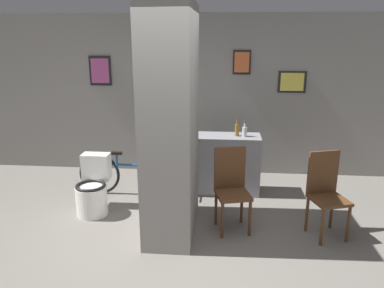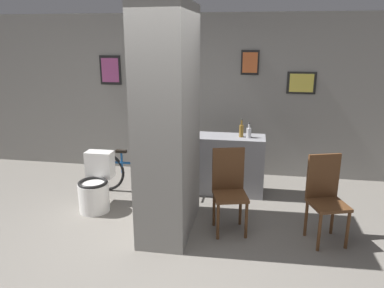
% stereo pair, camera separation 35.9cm
% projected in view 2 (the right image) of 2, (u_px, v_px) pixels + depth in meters
% --- Properties ---
extents(ground_plane, '(14.00, 14.00, 0.00)m').
position_uv_depth(ground_plane, '(172.00, 254.00, 4.00)').
color(ground_plane, slate).
extents(wall_back, '(8.00, 0.09, 2.60)m').
position_uv_depth(wall_back, '(206.00, 96.00, 6.13)').
color(wall_back, gray).
rests_on(wall_back, ground_plane).
extents(pillar_center, '(0.57, 1.19, 2.60)m').
position_uv_depth(pillar_center, '(169.00, 123.00, 4.23)').
color(pillar_center, gray).
rests_on(pillar_center, ground_plane).
extents(counter_shelf, '(1.14, 0.44, 0.87)m').
position_uv_depth(counter_shelf, '(225.00, 165.00, 5.49)').
color(counter_shelf, gray).
rests_on(counter_shelf, ground_plane).
extents(toilet, '(0.40, 0.56, 0.75)m').
position_uv_depth(toilet, '(96.00, 187.00, 4.99)').
color(toilet, white).
rests_on(toilet, ground_plane).
extents(chair_near_pillar, '(0.46, 0.46, 0.99)m').
position_uv_depth(chair_near_pillar, '(229.00, 187.00, 4.40)').
color(chair_near_pillar, brown).
rests_on(chair_near_pillar, ground_plane).
extents(chair_by_doorway, '(0.48, 0.48, 0.99)m').
position_uv_depth(chair_by_doorway, '(326.00, 195.00, 4.18)').
color(chair_by_doorway, brown).
rests_on(chair_by_doorway, ground_plane).
extents(bicycle, '(1.69, 0.42, 0.65)m').
position_uv_depth(bicycle, '(140.00, 173.00, 5.49)').
color(bicycle, black).
rests_on(bicycle, ground_plane).
extents(bottle_tall, '(0.06, 0.06, 0.26)m').
position_uv_depth(bottle_tall, '(241.00, 130.00, 5.30)').
color(bottle_tall, olive).
rests_on(bottle_tall, counter_shelf).
extents(bottle_short, '(0.07, 0.07, 0.22)m').
position_uv_depth(bottle_short, '(249.00, 132.00, 5.27)').
color(bottle_short, silver).
rests_on(bottle_short, counter_shelf).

